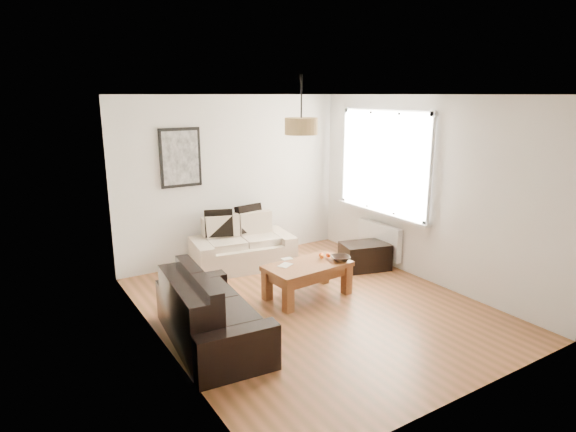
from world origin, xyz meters
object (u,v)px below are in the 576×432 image
loveseat_cream (242,243)px  sofa_leather (212,310)px  coffee_table (307,280)px  ottoman (365,256)px

loveseat_cream → sofa_leather: size_ratio=0.89×
coffee_table → ottoman: (1.34, 0.40, -0.03)m
loveseat_cream → coffee_table: size_ratio=1.36×
sofa_leather → coffee_table: (1.54, 0.45, -0.14)m
sofa_leather → coffee_table: bearing=-68.7°
loveseat_cream → sofa_leather: (-1.34, -1.93, -0.01)m
loveseat_cream → ottoman: 1.89m
coffee_table → ottoman: bearing=16.7°
ottoman → coffee_table: bearing=-163.3°
coffee_table → ottoman: size_ratio=1.57×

